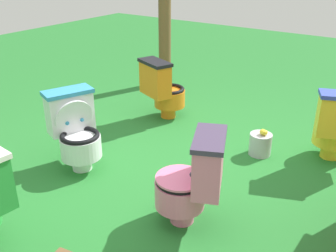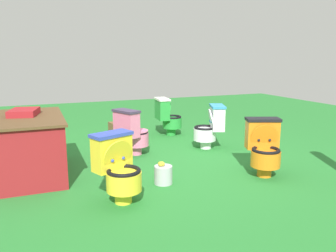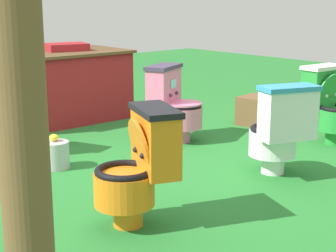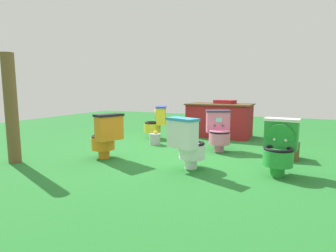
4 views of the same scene
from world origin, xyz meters
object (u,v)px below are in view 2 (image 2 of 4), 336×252
Objects in this scene: toilet_pink at (132,132)px; vendor_table at (29,146)px; toilet_orange at (264,146)px; toilet_green at (168,116)px; lemon_bucket at (163,174)px; small_crate at (121,131)px; toilet_yellow at (118,167)px; toilet_white at (210,126)px.

vendor_table is at bearing -100.55° from toilet_pink.
toilet_orange is 2.56m from toilet_green.
toilet_pink is at bearing -0.06° from lemon_bucket.
toilet_pink reaches higher than small_crate.
vendor_table is at bearing -0.37° from toilet_orange.
vendor_table reaches higher than lemon_bucket.
toilet_green is 2.63× the size of lemon_bucket.
toilet_orange and toilet_yellow have the same top height.
toilet_white is 2.43m from toilet_yellow.
lemon_bucket is at bearing -122.56° from vendor_table.
toilet_pink is 0.49× the size of vendor_table.
toilet_yellow is at bearing 165.02° from small_crate.
toilet_white and toilet_orange have the same top height.
toilet_white is 1.00× the size of toilet_pink.
vendor_table is (-1.42, 2.49, 0.02)m from toilet_green.
lemon_bucket is (-2.41, 0.10, -0.04)m from small_crate.
small_crate is (1.22, 1.21, -0.22)m from toilet_white.
toilet_pink is at bearing -38.48° from toilet_green.
toilet_green and toilet_pink have the same top height.
toilet_white is 1.73m from small_crate.
vendor_table reaches higher than toilet_pink.
toilet_green is at bearing -23.50° from lemon_bucket.
toilet_yellow is (-2.63, 1.64, 0.00)m from toilet_green.
toilet_yellow is at bearing 24.23° from toilet_orange.
toilet_green is at bearing -144.10° from toilet_yellow.
vendor_table reaches higher than toilet_white.
vendor_table is (-0.25, 2.78, 0.02)m from toilet_white.
vendor_table is at bearing -77.04° from toilet_yellow.
toilet_white is 1.32m from toilet_pink.
toilet_green is 2.87m from vendor_table.
small_crate reaches higher than lemon_bucket.
toilet_yellow reaches higher than small_crate.
vendor_table is at bearing 133.06° from small_crate.
toilet_white is 1.00× the size of toilet_green.
toilet_green is at bearing 35.28° from toilet_white.
toilet_yellow is at bearing -26.49° from toilet_green.
toilet_green is 3.10m from toilet_yellow.
toilet_white is at bearing -47.76° from lemon_bucket.
toilet_pink is at bearing -133.63° from toilet_yellow.
toilet_pink is 1.69m from toilet_yellow.
toilet_white and toilet_yellow have the same top height.
toilet_white and toilet_pink have the same top height.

